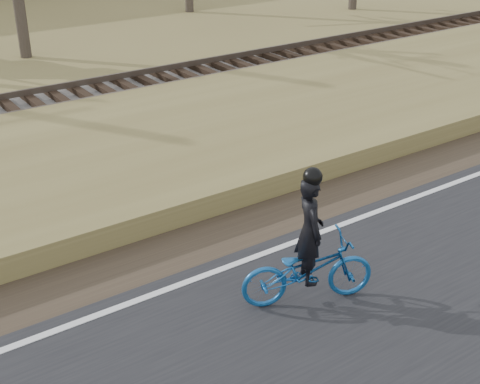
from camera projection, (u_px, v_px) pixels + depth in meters
ground at (396, 215)px, 11.89m from camera, size 120.00×120.00×0.00m
edge_line at (388, 207)px, 12.01m from camera, size 120.00×0.12×0.01m
shoulder at (350, 190)px, 12.76m from camera, size 120.00×1.60×0.04m
embankment at (257, 134)px, 14.89m from camera, size 120.00×5.00×0.44m
ballast at (173, 91)px, 17.69m from camera, size 120.00×3.00×0.45m
railroad at (172, 80)px, 17.56m from camera, size 120.00×2.40×0.29m
cyclist at (308, 261)px, 9.18m from camera, size 2.00×1.31×2.05m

